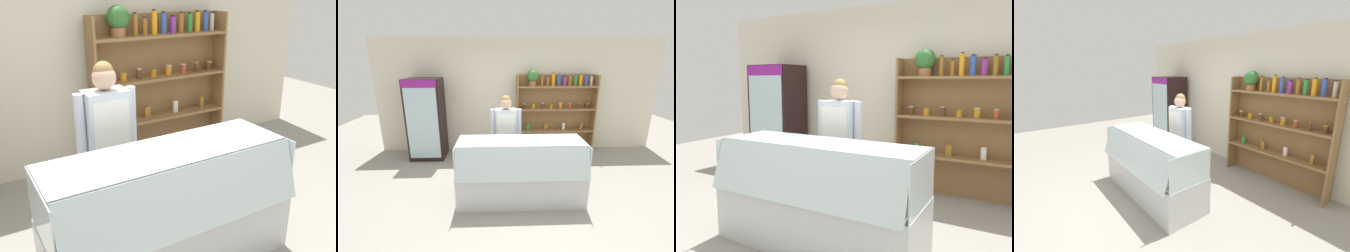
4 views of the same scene
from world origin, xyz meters
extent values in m
plane|color=gray|center=(0.00, 0.00, 0.00)|extent=(12.00, 12.00, 0.00)
cube|color=silver|center=(0.00, 2.15, 1.35)|extent=(6.80, 0.10, 2.70)
cube|color=olive|center=(0.86, 2.00, 0.94)|extent=(1.86, 0.02, 1.88)
cube|color=olive|center=(-0.06, 1.86, 0.94)|extent=(0.03, 0.28, 1.88)
cube|color=olive|center=(1.77, 1.86, 0.94)|extent=(0.03, 0.28, 1.88)
cube|color=olive|center=(0.86, 1.86, 0.56)|extent=(1.80, 0.28, 0.04)
cube|color=olive|center=(0.86, 1.86, 1.09)|extent=(1.80, 0.28, 0.04)
cube|color=olive|center=(0.86, 1.86, 1.62)|extent=(1.80, 0.28, 0.04)
cylinder|color=#996038|center=(0.29, 1.86, 1.69)|extent=(0.17, 0.17, 0.11)
sphere|color=#326C2D|center=(0.29, 1.86, 1.86)|extent=(0.27, 0.27, 0.27)
cylinder|color=#9E6623|center=(0.50, 1.85, 1.76)|extent=(0.06, 0.06, 0.25)
cylinder|color=black|center=(0.50, 1.86, 1.90)|extent=(0.04, 0.04, 0.02)
cylinder|color=#9E6623|center=(0.64, 1.87, 1.73)|extent=(0.06, 0.06, 0.20)
cylinder|color=black|center=(0.64, 1.86, 1.84)|extent=(0.04, 0.04, 0.02)
cylinder|color=orange|center=(0.76, 1.85, 1.77)|extent=(0.07, 0.07, 0.28)
cylinder|color=black|center=(0.76, 1.86, 1.92)|extent=(0.04, 0.04, 0.02)
cylinder|color=#3356B2|center=(0.89, 1.85, 1.76)|extent=(0.07, 0.07, 0.25)
cylinder|color=black|center=(0.89, 1.86, 1.89)|extent=(0.05, 0.05, 0.02)
cylinder|color=purple|center=(1.02, 1.85, 1.74)|extent=(0.08, 0.08, 0.20)
cylinder|color=black|center=(1.02, 1.86, 1.85)|extent=(0.05, 0.05, 0.02)
cylinder|color=#9E6623|center=(1.15, 1.86, 1.75)|extent=(0.07, 0.07, 0.24)
cylinder|color=black|center=(1.15, 1.86, 1.88)|extent=(0.04, 0.04, 0.02)
cylinder|color=#2D8C38|center=(1.27, 1.84, 1.75)|extent=(0.06, 0.06, 0.23)
cylinder|color=black|center=(1.27, 1.86, 1.87)|extent=(0.04, 0.04, 0.02)
cylinder|color=orange|center=(1.39, 1.84, 1.76)|extent=(0.07, 0.07, 0.25)
cylinder|color=black|center=(1.39, 1.86, 1.89)|extent=(0.05, 0.05, 0.02)
cylinder|color=#3356B2|center=(1.52, 1.85, 1.76)|extent=(0.07, 0.07, 0.25)
cylinder|color=black|center=(1.52, 1.86, 1.89)|extent=(0.05, 0.05, 0.02)
cylinder|color=silver|center=(1.65, 1.88, 1.74)|extent=(0.06, 0.06, 0.22)
cylinder|color=black|center=(1.65, 1.86, 1.86)|extent=(0.04, 0.04, 0.02)
cylinder|color=brown|center=(0.11, 1.87, 1.16)|extent=(0.08, 0.08, 0.10)
cylinder|color=silver|center=(0.11, 1.86, 1.22)|extent=(0.08, 0.08, 0.01)
cylinder|color=orange|center=(0.33, 1.86, 1.15)|extent=(0.08, 0.08, 0.08)
cylinder|color=gold|center=(0.33, 1.86, 1.20)|extent=(0.08, 0.08, 0.01)
cylinder|color=brown|center=(0.54, 1.87, 1.17)|extent=(0.06, 0.06, 0.12)
cylinder|color=silver|center=(0.54, 1.86, 1.23)|extent=(0.07, 0.07, 0.01)
cylinder|color=orange|center=(0.75, 1.88, 1.15)|extent=(0.08, 0.08, 0.08)
cylinder|color=gold|center=(0.75, 1.86, 1.19)|extent=(0.08, 0.08, 0.01)
cylinder|color=orange|center=(0.97, 1.87, 1.17)|extent=(0.08, 0.08, 0.12)
cylinder|color=silver|center=(0.97, 1.86, 1.23)|extent=(0.08, 0.08, 0.01)
cylinder|color=#BF4C2D|center=(1.19, 1.85, 1.16)|extent=(0.06, 0.06, 0.11)
cylinder|color=silver|center=(1.19, 1.86, 1.22)|extent=(0.07, 0.07, 0.01)
cylinder|color=brown|center=(1.40, 1.85, 1.16)|extent=(0.07, 0.07, 0.11)
cylinder|color=gold|center=(1.40, 1.86, 1.23)|extent=(0.07, 0.07, 0.01)
cylinder|color=brown|center=(1.62, 1.88, 1.16)|extent=(0.08, 0.08, 0.10)
cylinder|color=gold|center=(1.62, 1.86, 1.22)|extent=(0.09, 0.09, 0.01)
cube|color=#2D8C38|center=(0.21, 1.86, 0.65)|extent=(0.07, 0.04, 0.14)
cube|color=#9E6623|center=(0.64, 1.86, 0.65)|extent=(0.08, 0.04, 0.14)
cube|color=silver|center=(1.07, 1.86, 0.66)|extent=(0.07, 0.04, 0.16)
cube|color=#9E6623|center=(1.50, 1.86, 0.66)|extent=(0.05, 0.04, 0.16)
cube|color=silver|center=(-0.16, -0.04, 0.28)|extent=(1.99, 0.72, 0.55)
cube|color=white|center=(-0.16, -0.04, 0.57)|extent=(1.93, 0.66, 0.03)
cube|color=silver|center=(-0.16, -0.38, 0.78)|extent=(1.95, 0.16, 0.47)
cube|color=silver|center=(-0.16, 0.01, 1.00)|extent=(1.95, 0.56, 0.01)
cube|color=silver|center=(-1.14, -0.04, 0.78)|extent=(0.01, 0.68, 0.45)
cube|color=silver|center=(0.83, -0.04, 0.78)|extent=(0.01, 0.68, 0.45)
cube|color=tan|center=(-0.99, 0.04, 0.61)|extent=(0.16, 0.11, 0.04)
cube|color=white|center=(-0.99, -0.17, 0.61)|extent=(0.05, 0.03, 0.02)
cube|color=tan|center=(-0.78, 0.04, 0.61)|extent=(0.16, 0.13, 0.06)
cube|color=white|center=(-0.78, -0.17, 0.61)|extent=(0.05, 0.03, 0.02)
cube|color=tan|center=(-0.57, 0.04, 0.61)|extent=(0.16, 0.13, 0.06)
cube|color=white|center=(-0.57, -0.17, 0.61)|extent=(0.05, 0.03, 0.02)
cube|color=tan|center=(-0.37, 0.04, 0.61)|extent=(0.16, 0.13, 0.05)
cube|color=white|center=(-0.37, -0.17, 0.61)|extent=(0.05, 0.03, 0.02)
cube|color=tan|center=(-0.16, 0.04, 0.61)|extent=(0.16, 0.13, 0.05)
cube|color=white|center=(-0.16, -0.17, 0.61)|extent=(0.05, 0.03, 0.02)
cube|color=tan|center=(0.05, 0.04, 0.61)|extent=(0.16, 0.12, 0.05)
cube|color=white|center=(0.05, -0.17, 0.61)|extent=(0.05, 0.03, 0.02)
cube|color=tan|center=(0.26, 0.04, 0.61)|extent=(0.16, 0.11, 0.06)
cube|color=white|center=(0.26, -0.17, 0.61)|extent=(0.05, 0.03, 0.02)
cube|color=tan|center=(0.46, 0.04, 0.61)|extent=(0.16, 0.12, 0.04)
cube|color=white|center=(0.46, -0.17, 0.61)|extent=(0.05, 0.03, 0.02)
cube|color=tan|center=(0.67, 0.04, 0.61)|extent=(0.16, 0.12, 0.05)
cube|color=white|center=(0.67, -0.17, 0.61)|extent=(0.05, 0.03, 0.02)
cylinder|color=#A35B4C|center=(-0.97, -0.15, 0.65)|extent=(0.19, 0.15, 0.12)
cylinder|color=tan|center=(-0.75, -0.15, 0.66)|extent=(0.19, 0.16, 0.15)
cylinder|color=white|center=(0.34, -0.13, 0.68)|extent=(0.07, 0.07, 0.20)
cylinder|color=white|center=(0.44, -0.13, 0.69)|extent=(0.07, 0.07, 0.20)
cylinder|color=#383D51|center=(-0.45, 0.70, 0.37)|extent=(0.13, 0.13, 0.74)
cylinder|color=#383D51|center=(-0.28, 0.70, 0.37)|extent=(0.13, 0.13, 0.74)
cube|color=silver|center=(-0.36, 0.70, 1.04)|extent=(0.38, 0.24, 0.61)
cube|color=white|center=(-0.36, 0.58, 0.72)|extent=(0.32, 0.01, 1.14)
cylinder|color=silver|center=(-0.61, 0.70, 1.07)|extent=(0.09, 0.09, 0.55)
cylinder|color=silver|center=(-0.12, 0.70, 1.07)|extent=(0.09, 0.09, 0.55)
sphere|color=#D8AD8E|center=(-0.36, 0.70, 1.46)|extent=(0.21, 0.21, 0.21)
sphere|color=#997A47|center=(-0.36, 0.71, 1.51)|extent=(0.18, 0.18, 0.18)
camera|label=1|loc=(-1.49, -2.25, 2.18)|focal=40.00mm
camera|label=2|loc=(-0.52, -3.29, 2.22)|focal=24.00mm
camera|label=3|loc=(1.50, -2.53, 1.58)|focal=35.00mm
camera|label=4|loc=(2.81, -1.75, 2.02)|focal=24.00mm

